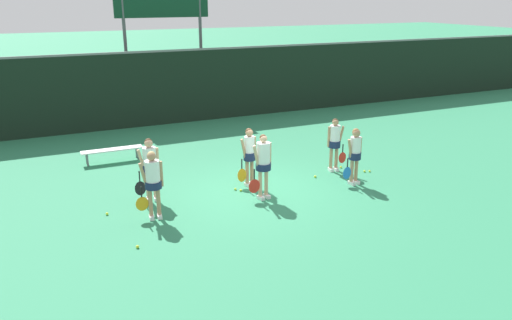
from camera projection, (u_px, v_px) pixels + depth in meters
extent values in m
plane|color=#2D7F56|center=(257.00, 191.00, 13.85)|extent=(140.00, 140.00, 0.00)
cube|color=black|center=(172.00, 88.00, 20.77)|extent=(60.00, 0.06, 3.00)
cube|color=slate|center=(170.00, 51.00, 20.28)|extent=(60.00, 0.08, 0.08)
cylinder|color=#515156|center=(126.00, 55.00, 21.28)|extent=(0.14, 0.14, 5.49)
cylinder|color=#515156|center=(201.00, 52.00, 22.60)|extent=(0.14, 0.14, 5.49)
cube|color=#0F3823|center=(162.00, 3.00, 21.27)|extent=(4.09, 0.12, 1.22)
cube|color=silver|center=(112.00, 150.00, 16.21)|extent=(1.96, 0.37, 0.04)
cylinder|color=slate|center=(136.00, 152.00, 16.70)|extent=(0.06, 0.06, 0.39)
cylinder|color=slate|center=(138.00, 154.00, 16.48)|extent=(0.06, 0.06, 0.39)
cylinder|color=slate|center=(87.00, 158.00, 16.07)|extent=(0.06, 0.06, 0.39)
cylinder|color=slate|center=(87.00, 160.00, 15.86)|extent=(0.06, 0.06, 0.39)
cylinder|color=tan|center=(159.00, 202.00, 12.10)|extent=(0.10, 0.10, 0.81)
cylinder|color=tan|center=(151.00, 203.00, 12.05)|extent=(0.10, 0.10, 0.81)
cube|color=white|center=(160.00, 216.00, 12.18)|extent=(0.14, 0.25, 0.09)
cube|color=white|center=(152.00, 217.00, 12.13)|extent=(0.14, 0.25, 0.09)
cylinder|color=#192347|center=(153.00, 185.00, 11.93)|extent=(0.40, 0.40, 0.18)
cylinder|color=white|center=(153.00, 174.00, 11.84)|extent=(0.35, 0.35, 0.66)
sphere|color=tan|center=(151.00, 157.00, 11.70)|extent=(0.21, 0.21, 0.21)
sphere|color=#D8B772|center=(151.00, 155.00, 11.71)|extent=(0.19, 0.19, 0.19)
cylinder|color=tan|center=(143.00, 176.00, 11.79)|extent=(0.21, 0.10, 0.63)
cylinder|color=tan|center=(161.00, 174.00, 11.90)|extent=(0.08, 0.08, 0.63)
cylinder|color=black|center=(141.00, 192.00, 11.87)|extent=(0.03, 0.03, 0.26)
ellipsoid|color=orange|center=(142.00, 204.00, 11.97)|extent=(0.31, 0.03, 0.36)
cylinder|color=tan|center=(266.00, 183.00, 13.30)|extent=(0.10, 0.10, 0.84)
cylinder|color=tan|center=(260.00, 184.00, 13.20)|extent=(0.10, 0.10, 0.84)
cube|color=white|center=(267.00, 196.00, 13.40)|extent=(0.15, 0.25, 0.09)
cube|color=white|center=(261.00, 198.00, 13.30)|extent=(0.15, 0.25, 0.09)
cylinder|color=#192347|center=(263.00, 166.00, 13.10)|extent=(0.41, 0.41, 0.18)
cylinder|color=white|center=(263.00, 156.00, 13.01)|extent=(0.35, 0.35, 0.71)
sphere|color=tan|center=(263.00, 139.00, 12.86)|extent=(0.20, 0.20, 0.20)
sphere|color=#4C331E|center=(263.00, 138.00, 12.87)|extent=(0.18, 0.18, 0.18)
cylinder|color=tan|center=(256.00, 158.00, 12.90)|extent=(0.22, 0.11, 0.68)
cylinder|color=tan|center=(270.00, 155.00, 13.12)|extent=(0.08, 0.08, 0.68)
cylinder|color=black|center=(254.00, 174.00, 12.98)|extent=(0.03, 0.03, 0.28)
ellipsoid|color=red|center=(254.00, 186.00, 13.08)|extent=(0.32, 0.03, 0.39)
cylinder|color=tan|center=(356.00, 171.00, 14.33)|extent=(0.10, 0.10, 0.78)
cylinder|color=tan|center=(352.00, 172.00, 14.25)|extent=(0.10, 0.10, 0.78)
cube|color=white|center=(356.00, 182.00, 14.42)|extent=(0.13, 0.25, 0.09)
cube|color=white|center=(352.00, 183.00, 14.34)|extent=(0.13, 0.25, 0.09)
cylinder|color=#192347|center=(355.00, 156.00, 14.15)|extent=(0.35, 0.35, 0.20)
cylinder|color=white|center=(355.00, 148.00, 14.07)|extent=(0.30, 0.30, 0.62)
sphere|color=tan|center=(356.00, 133.00, 13.94)|extent=(0.23, 0.23, 0.23)
sphere|color=olive|center=(356.00, 132.00, 13.95)|extent=(0.21, 0.21, 0.21)
cylinder|color=tan|center=(350.00, 149.00, 13.98)|extent=(0.20, 0.10, 0.59)
cylinder|color=tan|center=(360.00, 147.00, 14.16)|extent=(0.08, 0.08, 0.59)
cylinder|color=black|center=(348.00, 163.00, 14.05)|extent=(0.03, 0.03, 0.27)
ellipsoid|color=blue|center=(347.00, 173.00, 14.15)|extent=(0.27, 0.03, 0.37)
cylinder|color=tan|center=(155.00, 186.00, 13.17)|extent=(0.10, 0.10, 0.81)
cylinder|color=tan|center=(148.00, 186.00, 13.11)|extent=(0.10, 0.10, 0.81)
cube|color=white|center=(156.00, 198.00, 13.25)|extent=(0.14, 0.25, 0.09)
cube|color=white|center=(149.00, 199.00, 13.20)|extent=(0.14, 0.25, 0.09)
cylinder|color=#192347|center=(150.00, 169.00, 12.99)|extent=(0.40, 0.40, 0.22)
cylinder|color=white|center=(150.00, 160.00, 12.91)|extent=(0.34, 0.34, 0.66)
sphere|color=tan|center=(149.00, 143.00, 12.77)|extent=(0.22, 0.22, 0.22)
sphere|color=#4C331E|center=(148.00, 142.00, 12.78)|extent=(0.20, 0.20, 0.20)
cylinder|color=tan|center=(141.00, 161.00, 12.85)|extent=(0.21, 0.10, 0.63)
cylinder|color=tan|center=(158.00, 159.00, 12.97)|extent=(0.08, 0.08, 0.62)
cylinder|color=black|center=(139.00, 176.00, 12.94)|extent=(0.03, 0.03, 0.28)
ellipsoid|color=black|center=(140.00, 188.00, 13.04)|extent=(0.29, 0.03, 0.39)
cylinder|color=tan|center=(252.00, 172.00, 14.21)|extent=(0.10, 0.10, 0.80)
cylinder|color=tan|center=(247.00, 173.00, 14.12)|extent=(0.10, 0.10, 0.80)
cube|color=white|center=(252.00, 184.00, 14.29)|extent=(0.15, 0.25, 0.09)
cube|color=white|center=(248.00, 185.00, 14.21)|extent=(0.15, 0.25, 0.09)
cylinder|color=#192347|center=(249.00, 156.00, 14.01)|extent=(0.34, 0.34, 0.23)
cylinder|color=white|center=(249.00, 148.00, 13.94)|extent=(0.29, 0.29, 0.65)
sphere|color=tan|center=(249.00, 133.00, 13.80)|extent=(0.22, 0.22, 0.22)
sphere|color=#4C331E|center=(249.00, 132.00, 13.81)|extent=(0.20, 0.20, 0.20)
cylinder|color=tan|center=(244.00, 149.00, 13.84)|extent=(0.21, 0.11, 0.62)
cylinder|color=tan|center=(255.00, 147.00, 14.03)|extent=(0.08, 0.08, 0.62)
cylinder|color=black|center=(242.00, 164.00, 13.91)|extent=(0.03, 0.03, 0.29)
ellipsoid|color=orange|center=(242.00, 175.00, 14.02)|extent=(0.27, 0.03, 0.40)
cylinder|color=tan|center=(336.00, 158.00, 15.42)|extent=(0.10, 0.10, 0.78)
cylinder|color=tan|center=(331.00, 159.00, 15.38)|extent=(0.10, 0.10, 0.78)
cube|color=white|center=(336.00, 169.00, 15.50)|extent=(0.15, 0.26, 0.09)
cube|color=white|center=(331.00, 169.00, 15.46)|extent=(0.15, 0.26, 0.09)
cylinder|color=#192347|center=(334.00, 144.00, 15.25)|extent=(0.37, 0.37, 0.21)
cylinder|color=white|center=(335.00, 136.00, 15.17)|extent=(0.32, 0.32, 0.65)
sphere|color=tan|center=(335.00, 122.00, 15.04)|extent=(0.20, 0.20, 0.20)
sphere|color=#4C331E|center=(335.00, 121.00, 15.05)|extent=(0.18, 0.18, 0.18)
cylinder|color=tan|center=(341.00, 136.00, 15.22)|extent=(0.21, 0.11, 0.62)
cylinder|color=tan|center=(329.00, 137.00, 15.13)|extent=(0.08, 0.08, 0.62)
cylinder|color=black|center=(343.00, 148.00, 15.34)|extent=(0.03, 0.03, 0.26)
ellipsoid|color=red|center=(342.00, 158.00, 15.44)|extent=(0.27, 0.03, 0.35)
sphere|color=#CCE033|center=(137.00, 247.00, 10.73)|extent=(0.07, 0.07, 0.07)
sphere|color=#CCE033|center=(235.00, 189.00, 13.92)|extent=(0.07, 0.07, 0.07)
sphere|color=#CCE033|center=(315.00, 176.00, 14.89)|extent=(0.07, 0.07, 0.07)
sphere|color=#CCE033|center=(241.00, 190.00, 13.83)|extent=(0.07, 0.07, 0.07)
sphere|color=#CCE033|center=(341.00, 167.00, 15.72)|extent=(0.07, 0.07, 0.07)
sphere|color=#CCE033|center=(365.00, 171.00, 15.34)|extent=(0.07, 0.07, 0.07)
sphere|color=#CCE033|center=(107.00, 214.00, 12.34)|extent=(0.07, 0.07, 0.07)
sphere|color=#CCE033|center=(370.00, 171.00, 15.36)|extent=(0.06, 0.06, 0.06)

